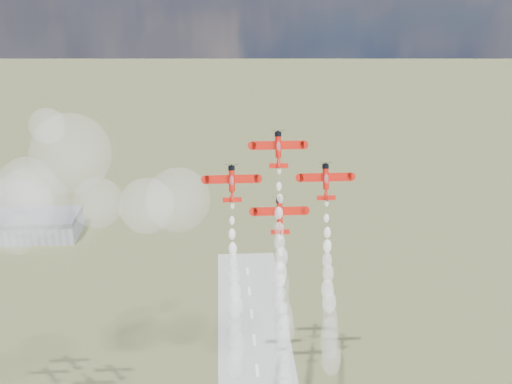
{
  "coord_description": "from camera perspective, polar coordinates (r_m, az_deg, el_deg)",
  "views": [
    {
      "loc": [
        -11.89,
        -140.63,
        146.2
      ],
      "look_at": [
        -3.15,
        5.2,
        90.73
      ],
      "focal_mm": 42.0,
      "sensor_mm": 36.0,
      "label": 1
    }
  ],
  "objects": [
    {
      "name": "drifted_smoke_cloud",
      "position": [
        179.24,
        -16.93,
        0.07
      ],
      "size": [
        69.68,
        37.17,
        44.33
      ],
      "color": "white",
      "rests_on": "ground"
    },
    {
      "name": "hangar",
      "position": [
        366.07,
        -20.35,
        -3.02
      ],
      "size": [
        50.0,
        28.0,
        13.0
      ],
      "color": "gray",
      "rests_on": "ground"
    },
    {
      "name": "plane_slot",
      "position": [
        155.77,
        2.27,
        -2.18
      ],
      "size": [
        13.65,
        6.1,
        9.34
      ],
      "rotation": [
        1.21,
        0.0,
        0.0
      ],
      "color": "#B91309",
      "rests_on": "ground"
    },
    {
      "name": "plane_lead",
      "position": [
        156.05,
        2.14,
        4.14
      ],
      "size": [
        13.65,
        6.1,
        9.34
      ],
      "rotation": [
        1.21,
        0.0,
        0.0
      ],
      "color": "#B91309",
      "rests_on": "ground"
    },
    {
      "name": "plane_left",
      "position": [
        154.99,
        -2.32,
        0.89
      ],
      "size": [
        13.65,
        6.1,
        9.34
      ],
      "rotation": [
        1.21,
        0.0,
        0.0
      ],
      "color": "#B91309",
      "rests_on": "ground"
    },
    {
      "name": "smoke_trail_slot",
      "position": [
        161.95,
        2.63,
        -15.78
      ],
      "size": [
        5.23,
        17.09,
        41.24
      ],
      "color": "white",
      "rests_on": "plane_slot"
    },
    {
      "name": "smoke_trail_left",
      "position": [
        159.2,
        -1.98,
        -12.98
      ],
      "size": [
        5.64,
        17.23,
        41.3
      ],
      "color": "white",
      "rests_on": "plane_left"
    },
    {
      "name": "plane_right",
      "position": [
        157.31,
        6.67,
        1.07
      ],
      "size": [
        13.65,
        6.1,
        9.34
      ],
      "rotation": [
        1.21,
        0.0,
        0.0
      ],
      "color": "#B91309",
      "rests_on": "ground"
    },
    {
      "name": "smoke_trail_right",
      "position": [
        161.27,
        7.03,
        -12.56
      ],
      "size": [
        5.39,
        17.51,
        41.3
      ],
      "color": "white",
      "rests_on": "plane_right"
    },
    {
      "name": "smoke_trail_lead",
      "position": [
        157.96,
        2.51,
        -9.8
      ],
      "size": [
        5.7,
        17.76,
        41.28
      ],
      "color": "white",
      "rests_on": "plane_lead"
    }
  ]
}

